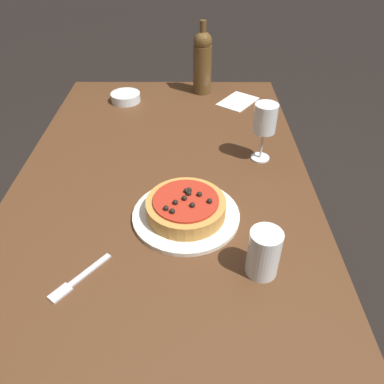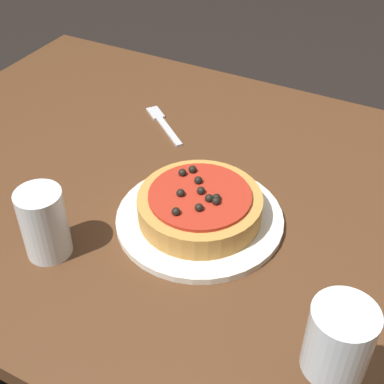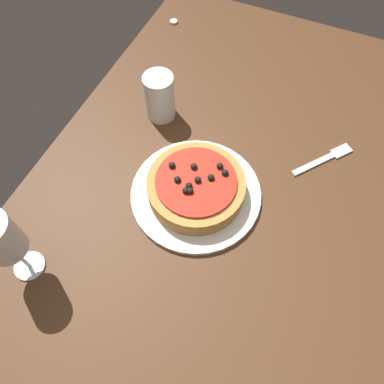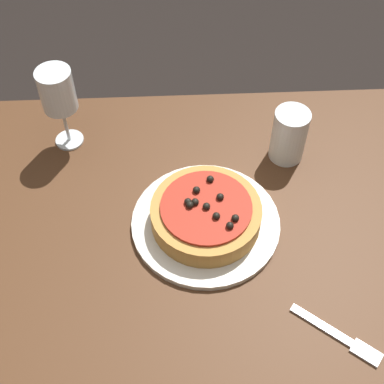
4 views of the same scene
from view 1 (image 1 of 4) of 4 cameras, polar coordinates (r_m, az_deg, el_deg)
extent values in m
plane|color=black|center=(1.62, -3.32, -20.10)|extent=(14.00, 14.00, 0.00)
cube|color=#4C2D19|center=(1.09, -4.65, -0.68)|extent=(1.60, 0.88, 0.03)
cylinder|color=#4C2D19|center=(1.91, 8.96, 5.07)|extent=(0.06, 0.06, 0.68)
cylinder|color=#4C2D19|center=(1.95, -13.95, 5.02)|extent=(0.06, 0.06, 0.68)
cylinder|color=silver|center=(0.99, -0.91, -3.55)|extent=(0.28, 0.28, 0.01)
cylinder|color=#BC843D|center=(0.97, -0.93, -2.37)|extent=(0.21, 0.21, 0.04)
cylinder|color=#A82819|center=(0.95, -0.94, -1.28)|extent=(0.17, 0.17, 0.01)
sphere|color=black|center=(0.92, -3.99, -2.48)|extent=(0.01, 0.01, 0.01)
sphere|color=black|center=(0.95, -1.18, -0.95)|extent=(0.01, 0.01, 0.01)
sphere|color=black|center=(0.97, -0.44, 0.29)|extent=(0.01, 0.01, 0.01)
sphere|color=black|center=(0.91, -3.03, -2.94)|extent=(0.01, 0.01, 0.01)
sphere|color=black|center=(0.96, -0.51, -0.19)|extent=(0.01, 0.01, 0.01)
sphere|color=black|center=(0.94, 2.69, -1.39)|extent=(0.01, 0.01, 0.01)
sphere|color=black|center=(0.94, -2.56, -1.58)|extent=(0.01, 0.01, 0.01)
sphere|color=black|center=(0.97, -0.88, 0.18)|extent=(0.01, 0.01, 0.01)
sphere|color=black|center=(0.96, 1.14, -0.34)|extent=(0.01, 0.01, 0.01)
sphere|color=black|center=(0.93, 0.05, -2.00)|extent=(0.01, 0.01, 0.01)
cylinder|color=silver|center=(1.23, 10.32, 5.17)|extent=(0.06, 0.06, 0.00)
cylinder|color=silver|center=(1.20, 10.59, 7.14)|extent=(0.01, 0.01, 0.09)
cylinder|color=silver|center=(1.16, 11.12, 10.99)|extent=(0.07, 0.07, 0.09)
cylinder|color=brown|center=(1.63, 1.59, 18.14)|extent=(0.08, 0.08, 0.19)
sphere|color=brown|center=(1.59, 1.66, 21.99)|extent=(0.07, 0.07, 0.07)
cylinder|color=brown|center=(1.58, 1.70, 23.63)|extent=(0.03, 0.03, 0.06)
cylinder|color=silver|center=(0.84, 10.87, -9.11)|extent=(0.07, 0.07, 0.12)
cylinder|color=silver|center=(1.60, -10.08, 14.03)|extent=(0.12, 0.12, 0.03)
cube|color=#B7B7BC|center=(0.89, -15.26, -11.37)|extent=(0.10, 0.08, 0.00)
cube|color=#B7B7BC|center=(0.87, -19.45, -14.32)|extent=(0.05, 0.05, 0.00)
cube|color=silver|center=(1.59, 6.99, 13.53)|extent=(0.20, 0.19, 0.00)
camera|label=2|loc=(1.18, 34.89, 30.46)|focal=50.00mm
camera|label=3|loc=(1.12, -11.48, 40.19)|focal=35.00mm
camera|label=4|loc=(1.00, -49.67, 38.75)|focal=50.00mm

